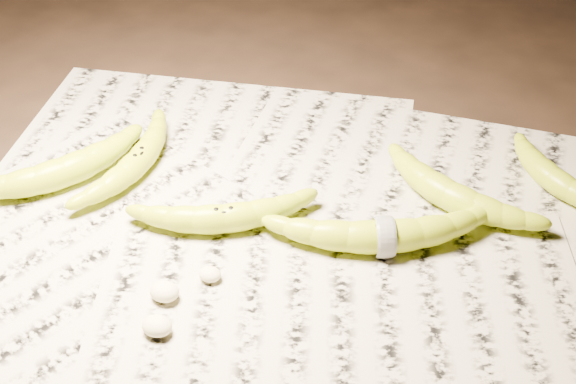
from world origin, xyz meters
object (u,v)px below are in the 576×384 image
(banana_left_b, at_px, (64,169))
(banana_upper_a, at_px, (450,193))
(banana_taped, at_px, (384,234))
(banana_left_a, at_px, (138,159))
(banana_center, at_px, (224,216))
(banana_upper_b, at_px, (554,176))

(banana_left_b, height_order, banana_upper_a, banana_left_b)
(banana_taped, bearing_deg, banana_upper_a, 37.26)
(banana_left_a, height_order, banana_center, banana_center)
(banana_center, distance_m, banana_upper_b, 0.43)
(banana_upper_a, height_order, banana_upper_b, banana_upper_a)
(banana_left_b, bearing_deg, banana_taped, -52.00)
(banana_left_b, height_order, banana_taped, same)
(banana_left_b, relative_size, banana_center, 1.05)
(banana_taped, bearing_deg, banana_left_b, 158.53)
(banana_upper_a, relative_size, banana_upper_b, 1.22)
(banana_left_b, xyz_separation_m, banana_upper_b, (0.60, 0.20, -0.00))
(banana_upper_b, bearing_deg, banana_center, -108.70)
(banana_taped, bearing_deg, banana_left_a, 149.85)
(banana_upper_a, bearing_deg, banana_left_b, -142.05)
(banana_center, xyz_separation_m, banana_upper_a, (0.25, 0.13, 0.00))
(banana_left_a, xyz_separation_m, banana_center, (0.15, -0.07, 0.00))
(banana_left_a, bearing_deg, banana_taped, -93.98)
(banana_left_a, distance_m, banana_left_b, 0.10)
(banana_left_b, distance_m, banana_center, 0.23)
(banana_upper_a, bearing_deg, banana_upper_b, 58.23)
(banana_left_a, xyz_separation_m, banana_taped, (0.35, -0.04, 0.00))
(banana_left_a, bearing_deg, banana_upper_b, -71.75)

